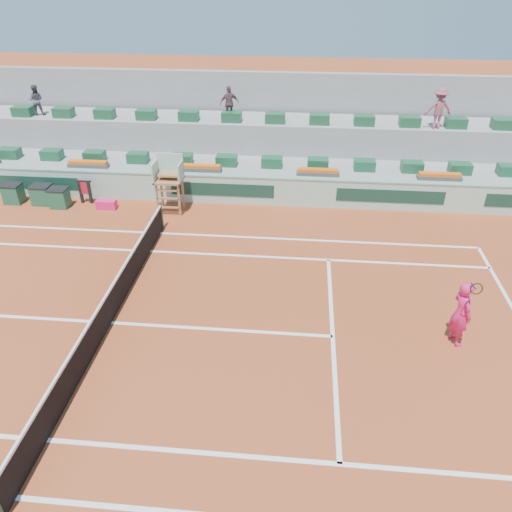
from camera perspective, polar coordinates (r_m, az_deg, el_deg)
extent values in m
plane|color=#933B1C|center=(15.22, -16.23, -7.35)|extent=(90.00, 90.00, 0.00)
cube|color=#989895|center=(23.87, -7.83, 9.83)|extent=(36.00, 4.00, 1.20)
cube|color=#989895|center=(25.10, -7.16, 12.65)|extent=(36.00, 2.40, 2.60)
cube|color=#989895|center=(26.34, -6.56, 15.62)|extent=(36.00, 0.40, 4.40)
cube|color=#F11F6A|center=(21.98, -16.73, 5.66)|extent=(0.84, 0.37, 0.37)
imported|color=#4B4A57|center=(26.80, -23.85, 16.00)|extent=(0.78, 0.67, 1.40)
imported|color=brown|center=(23.86, -3.06, 17.04)|extent=(0.97, 0.68, 1.53)
imported|color=#904854|center=(23.88, 20.15, 15.56)|extent=(1.20, 0.78, 1.76)
cube|color=white|center=(11.90, -25.78, -23.61)|extent=(23.77, 0.12, 0.01)
cube|color=white|center=(19.54, -10.92, 2.58)|extent=(23.77, 0.12, 0.01)
cube|color=white|center=(12.58, -22.77, -18.82)|extent=(23.77, 0.12, 0.01)
cube|color=white|center=(18.40, -12.01, 0.55)|extent=(23.77, 0.12, 0.01)
cube|color=white|center=(14.31, 8.76, -9.07)|extent=(0.12, 8.23, 0.01)
cube|color=white|center=(15.21, -16.24, -7.33)|extent=(12.80, 0.12, 0.01)
cube|color=black|center=(14.95, -16.49, -5.96)|extent=(0.03, 11.87, 0.92)
cube|color=white|center=(14.66, -16.78, -4.41)|extent=(0.06, 11.87, 0.07)
cylinder|color=#1E462E|center=(19.67, -10.74, 4.60)|extent=(0.10, 0.10, 1.10)
cube|color=#9DC6B5|center=(21.89, -9.05, 7.72)|extent=(36.00, 0.30, 1.20)
cube|color=gray|center=(21.65, -9.19, 9.25)|extent=(36.00, 0.34, 0.06)
cube|color=#14392C|center=(24.15, -24.43, 7.67)|extent=(4.40, 0.02, 0.56)
cube|color=#14392C|center=(21.33, -3.89, 7.55)|extent=(4.40, 0.02, 0.56)
cube|color=#14392C|center=(21.40, 15.08, 6.60)|extent=(4.40, 0.02, 0.56)
cube|color=#956138|center=(20.70, -11.20, 6.33)|extent=(0.08, 0.08, 1.35)
cube|color=#956138|center=(20.47, -8.77, 6.28)|extent=(0.08, 0.08, 1.35)
cube|color=#956138|center=(21.32, -10.71, 7.12)|extent=(0.08, 0.08, 1.35)
cube|color=#956138|center=(21.09, -8.34, 7.08)|extent=(0.08, 0.08, 1.35)
cube|color=#956138|center=(20.61, -9.93, 8.52)|extent=(1.10, 0.90, 0.08)
cube|color=#9DC6B5|center=(20.77, -9.80, 10.22)|extent=(1.10, 0.08, 1.00)
cube|color=#9DC6B5|center=(20.62, -11.44, 9.45)|extent=(0.06, 0.90, 0.80)
cube|color=#9DC6B5|center=(20.35, -8.59, 9.43)|extent=(0.06, 0.90, 0.80)
cube|color=#956138|center=(20.61, -9.93, 9.24)|extent=(0.80, 0.60, 0.08)
cube|color=#956138|center=(20.72, -9.91, 5.49)|extent=(0.90, 0.08, 0.06)
cube|color=#956138|center=(20.55, -10.01, 6.49)|extent=(0.90, 0.08, 0.06)
cube|color=#956138|center=(20.41, -10.10, 7.39)|extent=(0.90, 0.08, 0.06)
cube|color=#1A4F30|center=(25.82, -26.31, 10.50)|extent=(0.90, 0.60, 0.44)
cube|color=#1A4F30|center=(24.85, -22.29, 10.69)|extent=(0.90, 0.60, 0.44)
cube|color=#1A4F30|center=(24.01, -17.96, 10.83)|extent=(0.90, 0.60, 0.44)
cube|color=#1A4F30|center=(23.31, -13.34, 10.91)|extent=(0.90, 0.60, 0.44)
cube|color=#1A4F30|center=(22.76, -8.46, 10.92)|extent=(0.90, 0.60, 0.44)
cube|color=#1A4F30|center=(22.38, -3.38, 10.85)|extent=(0.90, 0.60, 0.44)
cube|color=#1A4F30|center=(22.18, 1.82, 10.70)|extent=(0.90, 0.60, 0.44)
cube|color=#1A4F30|center=(22.15, 7.08, 10.45)|extent=(0.90, 0.60, 0.44)
cube|color=#1A4F30|center=(22.31, 12.29, 10.12)|extent=(0.90, 0.60, 0.44)
cube|color=#1A4F30|center=(22.64, 17.38, 9.72)|extent=(0.90, 0.60, 0.44)
cube|color=#1A4F30|center=(23.14, 22.28, 9.26)|extent=(0.90, 0.60, 0.44)
cube|color=#1A4F30|center=(23.80, 26.92, 8.76)|extent=(0.90, 0.60, 0.44)
cube|color=#1A4F30|center=(27.01, -25.08, 14.76)|extent=(0.90, 0.60, 0.44)
cube|color=#1A4F30|center=(26.08, -21.13, 15.08)|extent=(0.90, 0.60, 0.44)
cube|color=#1A4F30|center=(25.28, -16.90, 15.33)|extent=(0.90, 0.60, 0.44)
cube|color=#1A4F30|center=(24.62, -12.41, 15.52)|extent=(0.90, 0.60, 0.44)
cube|color=#1A4F30|center=(24.10, -7.69, 15.62)|extent=(0.90, 0.60, 0.44)
cube|color=#1A4F30|center=(23.74, -2.80, 15.61)|extent=(0.90, 0.60, 0.44)
cube|color=#1A4F30|center=(23.55, 2.21, 15.50)|extent=(0.90, 0.60, 0.44)
cube|color=#1A4F30|center=(23.53, 7.25, 15.27)|extent=(0.90, 0.60, 0.44)
cube|color=#1A4F30|center=(23.67, 12.26, 14.92)|extent=(0.90, 0.60, 0.44)
cube|color=#1A4F30|center=(23.98, 17.15, 14.48)|extent=(0.90, 0.60, 0.44)
cube|color=#1A4F30|center=(24.46, 21.86, 13.96)|extent=(0.90, 0.60, 0.44)
cube|color=#1A4F30|center=(25.08, 26.35, 13.37)|extent=(0.90, 0.60, 0.44)
cube|color=#494949|center=(23.37, -18.60, 9.80)|extent=(1.80, 0.36, 0.16)
cube|color=#DC5A12|center=(23.32, -18.66, 10.12)|extent=(1.70, 0.32, 0.12)
cube|color=#494949|center=(21.87, -6.31, 9.83)|extent=(1.80, 0.36, 0.16)
cube|color=#DC5A12|center=(21.82, -6.33, 10.17)|extent=(1.70, 0.32, 0.12)
cube|color=#494949|center=(21.46, 7.08, 9.35)|extent=(1.80, 0.36, 0.16)
cube|color=#DC5A12|center=(21.41, 7.10, 9.70)|extent=(1.70, 0.32, 0.12)
cube|color=#494949|center=(22.19, 20.21, 8.40)|extent=(1.80, 0.36, 0.16)
cube|color=#DC5A12|center=(22.14, 20.28, 8.73)|extent=(1.70, 0.32, 0.12)
cube|color=#1B5138|center=(22.68, -21.55, 6.16)|extent=(0.73, 0.63, 0.80)
cube|color=black|center=(22.52, -21.75, 7.13)|extent=(0.77, 0.67, 0.04)
cube|color=#1B5138|center=(23.27, -23.24, 6.42)|extent=(0.78, 0.67, 0.80)
cube|color=black|center=(23.12, -23.46, 7.36)|extent=(0.83, 0.72, 0.04)
cube|color=#1B5138|center=(23.89, -25.99, 6.39)|extent=(0.73, 0.62, 0.80)
cube|color=black|center=(23.74, -26.22, 7.31)|extent=(0.77, 0.67, 0.04)
cube|color=black|center=(22.73, -19.39, 6.93)|extent=(0.11, 0.11, 1.00)
cube|color=black|center=(22.57, -18.46, 6.92)|extent=(0.11, 0.11, 1.00)
cube|color=black|center=(22.46, -19.14, 8.08)|extent=(0.65, 0.09, 0.06)
cube|color=red|center=(22.56, -19.03, 7.37)|extent=(0.48, 0.04, 0.56)
imported|color=#F11F6A|center=(14.48, 22.40, -6.05)|extent=(0.66, 0.82, 1.94)
cylinder|color=black|center=(13.66, 23.59, -3.17)|extent=(0.03, 0.35, 0.09)
torus|color=black|center=(13.45, 23.89, -3.45)|extent=(0.31, 0.08, 0.31)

